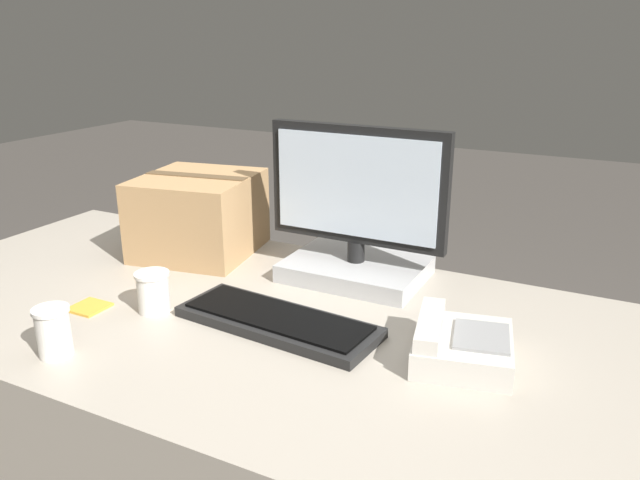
{
  "coord_description": "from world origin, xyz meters",
  "views": [
    {
      "loc": [
        0.78,
        -1.07,
        1.33
      ],
      "look_at": [
        0.16,
        0.13,
        0.87
      ],
      "focal_mm": 35.0,
      "sensor_mm": 36.0,
      "label": 1
    }
  ],
  "objects_px": {
    "desk_phone": "(460,345)",
    "paper_cup_right": "(153,292)",
    "cardboard_box": "(199,214)",
    "monitor": "(356,226)",
    "sticky_note_pad": "(89,307)",
    "paper_cup_left": "(54,332)",
    "keyboard": "(277,321)"
  },
  "relations": [
    {
      "from": "paper_cup_left",
      "to": "cardboard_box",
      "type": "relative_size",
      "value": 0.28
    },
    {
      "from": "monitor",
      "to": "paper_cup_left",
      "type": "relative_size",
      "value": 4.56
    },
    {
      "from": "paper_cup_right",
      "to": "cardboard_box",
      "type": "height_order",
      "value": "cardboard_box"
    },
    {
      "from": "paper_cup_left",
      "to": "sticky_note_pad",
      "type": "xyz_separation_m",
      "value": [
        -0.11,
        0.19,
        -0.05
      ]
    },
    {
      "from": "paper_cup_right",
      "to": "cardboard_box",
      "type": "bearing_deg",
      "value": 112.09
    },
    {
      "from": "paper_cup_left",
      "to": "cardboard_box",
      "type": "height_order",
      "value": "cardboard_box"
    },
    {
      "from": "paper_cup_left",
      "to": "paper_cup_right",
      "type": "bearing_deg",
      "value": 81.58
    },
    {
      "from": "monitor",
      "to": "paper_cup_left",
      "type": "bearing_deg",
      "value": -119.7
    },
    {
      "from": "keyboard",
      "to": "paper_cup_left",
      "type": "xyz_separation_m",
      "value": [
        -0.33,
        -0.3,
        0.04
      ]
    },
    {
      "from": "keyboard",
      "to": "sticky_note_pad",
      "type": "xyz_separation_m",
      "value": [
        -0.43,
        -0.12,
        -0.01
      ]
    },
    {
      "from": "keyboard",
      "to": "paper_cup_right",
      "type": "xyz_separation_m",
      "value": [
        -0.29,
        -0.06,
        0.03
      ]
    },
    {
      "from": "monitor",
      "to": "paper_cup_left",
      "type": "height_order",
      "value": "monitor"
    },
    {
      "from": "paper_cup_right",
      "to": "sticky_note_pad",
      "type": "height_order",
      "value": "paper_cup_right"
    },
    {
      "from": "paper_cup_right",
      "to": "cardboard_box",
      "type": "relative_size",
      "value": 0.26
    },
    {
      "from": "monitor",
      "to": "cardboard_box",
      "type": "xyz_separation_m",
      "value": [
        -0.48,
        -0.02,
        -0.03
      ]
    },
    {
      "from": "paper_cup_right",
      "to": "desk_phone",
      "type": "bearing_deg",
      "value": 8.17
    },
    {
      "from": "desk_phone",
      "to": "paper_cup_right",
      "type": "xyz_separation_m",
      "value": [
        -0.68,
        -0.1,
        0.02
      ]
    },
    {
      "from": "desk_phone",
      "to": "sticky_note_pad",
      "type": "height_order",
      "value": "desk_phone"
    },
    {
      "from": "monitor",
      "to": "sticky_note_pad",
      "type": "relative_size",
      "value": 5.96
    },
    {
      "from": "paper_cup_right",
      "to": "sticky_note_pad",
      "type": "relative_size",
      "value": 1.21
    },
    {
      "from": "paper_cup_left",
      "to": "paper_cup_right",
      "type": "distance_m",
      "value": 0.25
    },
    {
      "from": "desk_phone",
      "to": "keyboard",
      "type": "bearing_deg",
      "value": 173.31
    },
    {
      "from": "desk_phone",
      "to": "paper_cup_right",
      "type": "height_order",
      "value": "paper_cup_right"
    },
    {
      "from": "sticky_note_pad",
      "to": "paper_cup_left",
      "type": "bearing_deg",
      "value": -59.93
    },
    {
      "from": "sticky_note_pad",
      "to": "desk_phone",
      "type": "bearing_deg",
      "value": 10.74
    },
    {
      "from": "paper_cup_left",
      "to": "sticky_note_pad",
      "type": "distance_m",
      "value": 0.22
    },
    {
      "from": "cardboard_box",
      "to": "desk_phone",
      "type": "bearing_deg",
      "value": -18.2
    },
    {
      "from": "keyboard",
      "to": "cardboard_box",
      "type": "height_order",
      "value": "cardboard_box"
    },
    {
      "from": "desk_phone",
      "to": "paper_cup_left",
      "type": "xyz_separation_m",
      "value": [
        -0.71,
        -0.34,
        0.02
      ]
    },
    {
      "from": "paper_cup_right",
      "to": "paper_cup_left",
      "type": "bearing_deg",
      "value": -98.42
    },
    {
      "from": "keyboard",
      "to": "paper_cup_left",
      "type": "height_order",
      "value": "paper_cup_left"
    },
    {
      "from": "keyboard",
      "to": "sticky_note_pad",
      "type": "bearing_deg",
      "value": -159.75
    }
  ]
}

